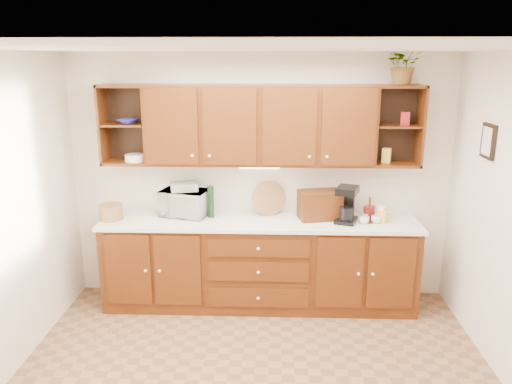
# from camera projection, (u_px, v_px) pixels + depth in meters

# --- Properties ---
(ceiling) EXTENTS (4.00, 4.00, 0.00)m
(ceiling) POSITION_uv_depth(u_px,v_px,m) (253.00, 48.00, 3.27)
(ceiling) COLOR white
(ceiling) RESTS_ON back_wall
(back_wall) EXTENTS (4.00, 0.00, 4.00)m
(back_wall) POSITION_uv_depth(u_px,v_px,m) (260.00, 179.00, 5.30)
(back_wall) COLOR #EFE1C9
(back_wall) RESTS_ON floor
(base_cabinets) EXTENTS (3.20, 0.60, 0.90)m
(base_cabinets) POSITION_uv_depth(u_px,v_px,m) (259.00, 264.00, 5.23)
(base_cabinets) COLOR #3D1A06
(base_cabinets) RESTS_ON floor
(countertop) EXTENTS (3.24, 0.64, 0.04)m
(countertop) POSITION_uv_depth(u_px,v_px,m) (259.00, 222.00, 5.10)
(countertop) COLOR white
(countertop) RESTS_ON base_cabinets
(upper_cabinets) EXTENTS (3.20, 0.33, 0.80)m
(upper_cabinets) POSITION_uv_depth(u_px,v_px,m) (261.00, 125.00, 4.99)
(upper_cabinets) COLOR #3D1A06
(upper_cabinets) RESTS_ON back_wall
(undercabinet_light) EXTENTS (0.40, 0.05, 0.02)m
(undercabinet_light) POSITION_uv_depth(u_px,v_px,m) (260.00, 167.00, 5.05)
(undercabinet_light) COLOR white
(undercabinet_light) RESTS_ON upper_cabinets
(framed_picture) EXTENTS (0.03, 0.24, 0.30)m
(framed_picture) POSITION_uv_depth(u_px,v_px,m) (488.00, 141.00, 4.27)
(framed_picture) COLOR black
(framed_picture) RESTS_ON right_wall
(wicker_basket) EXTENTS (0.29, 0.29, 0.16)m
(wicker_basket) POSITION_uv_depth(u_px,v_px,m) (111.00, 212.00, 5.10)
(wicker_basket) COLOR #A27243
(wicker_basket) RESTS_ON countertop
(microwave) EXTENTS (0.55, 0.44, 0.27)m
(microwave) POSITION_uv_depth(u_px,v_px,m) (185.00, 203.00, 5.21)
(microwave) COLOR beige
(microwave) RESTS_ON countertop
(towel_stack) EXTENTS (0.32, 0.26, 0.08)m
(towel_stack) POSITION_uv_depth(u_px,v_px,m) (184.00, 187.00, 5.17)
(towel_stack) COLOR tan
(towel_stack) RESTS_ON microwave
(wine_bottle) EXTENTS (0.07, 0.07, 0.33)m
(wine_bottle) POSITION_uv_depth(u_px,v_px,m) (211.00, 202.00, 5.14)
(wine_bottle) COLOR black
(wine_bottle) RESTS_ON countertop
(woven_tray) EXTENTS (0.38, 0.21, 0.36)m
(woven_tray) POSITION_uv_depth(u_px,v_px,m) (269.00, 214.00, 5.27)
(woven_tray) COLOR #A27243
(woven_tray) RESTS_ON countertop
(bread_box) EXTENTS (0.47, 0.35, 0.29)m
(bread_box) POSITION_uv_depth(u_px,v_px,m) (320.00, 205.00, 5.10)
(bread_box) COLOR #3D1A06
(bread_box) RESTS_ON countertop
(mug_tree) EXTENTS (0.25, 0.24, 0.27)m
(mug_tree) POSITION_uv_depth(u_px,v_px,m) (369.00, 218.00, 5.01)
(mug_tree) COLOR #3D1A06
(mug_tree) RESTS_ON countertop
(canister_red) EXTENTS (0.12, 0.12, 0.14)m
(canister_red) POSITION_uv_depth(u_px,v_px,m) (369.00, 213.00, 5.10)
(canister_red) COLOR maroon
(canister_red) RESTS_ON countertop
(canister_white) EXTENTS (0.11, 0.11, 0.16)m
(canister_white) POSITION_uv_depth(u_px,v_px,m) (381.00, 214.00, 5.02)
(canister_white) COLOR white
(canister_white) RESTS_ON countertop
(canister_yellow) EXTENTS (0.11, 0.11, 0.12)m
(canister_yellow) POSITION_uv_depth(u_px,v_px,m) (383.00, 216.00, 5.01)
(canister_yellow) COLOR gold
(canister_yellow) RESTS_ON countertop
(coffee_maker) EXTENTS (0.27, 0.31, 0.37)m
(coffee_maker) POSITION_uv_depth(u_px,v_px,m) (346.00, 205.00, 5.00)
(coffee_maker) COLOR black
(coffee_maker) RESTS_ON countertop
(bowl_stack) EXTENTS (0.24, 0.24, 0.05)m
(bowl_stack) POSITION_uv_depth(u_px,v_px,m) (127.00, 122.00, 5.00)
(bowl_stack) COLOR navy
(bowl_stack) RESTS_ON upper_cabinets
(plate_stack) EXTENTS (0.25, 0.25, 0.07)m
(plate_stack) POSITION_uv_depth(u_px,v_px,m) (135.00, 158.00, 5.09)
(plate_stack) COLOR white
(plate_stack) RESTS_ON upper_cabinets
(pantry_box_yellow) EXTENTS (0.10, 0.09, 0.15)m
(pantry_box_yellow) POSITION_uv_depth(u_px,v_px,m) (387.00, 155.00, 5.00)
(pantry_box_yellow) COLOR gold
(pantry_box_yellow) RESTS_ON upper_cabinets
(pantry_box_red) EXTENTS (0.10, 0.09, 0.13)m
(pantry_box_red) POSITION_uv_depth(u_px,v_px,m) (405.00, 118.00, 4.91)
(pantry_box_red) COLOR maroon
(pantry_box_red) RESTS_ON upper_cabinets
(potted_plant) EXTENTS (0.38, 0.34, 0.39)m
(potted_plant) POSITION_uv_depth(u_px,v_px,m) (404.00, 64.00, 4.75)
(potted_plant) COLOR #999999
(potted_plant) RESTS_ON upper_cabinets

